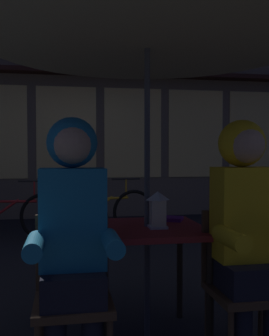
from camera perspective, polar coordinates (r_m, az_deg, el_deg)
name	(u,v)px	position (r m, az deg, el deg)	size (l,w,h in m)	color
cafe_table	(147,242)	(2.63, 1.79, -10.44)	(0.72, 0.72, 0.74)	maroon
patio_umbrella	(147,18)	(2.70, 1.83, 20.44)	(2.10, 2.10, 2.31)	#4C4C51
lantern	(158,209)	(2.53, 3.31, -5.80)	(0.11, 0.11, 0.23)	white
chair_left	(73,288)	(2.26, -8.72, -16.48)	(0.40, 0.40, 0.87)	#513823
chair_right	(242,278)	(2.47, 14.99, -14.88)	(0.40, 0.40, 0.87)	#513823
person_left_hooded	(73,223)	(2.11, -8.73, -7.76)	(0.45, 0.56, 1.40)	black
person_right_hooded	(247,218)	(2.34, 15.66, -6.86)	(0.45, 0.56, 1.40)	black
shopfront_building	(130,59)	(8.23, -0.58, 15.26)	(10.00, 0.93, 6.20)	#6B5B4C
bicycle_second	(6,216)	(5.88, -17.74, -6.46)	(1.67, 0.29, 0.84)	black
bicycle_third	(101,212)	(5.96, -4.77, -6.25)	(1.66, 0.36, 0.84)	black
book	(168,219)	(2.84, 4.75, -7.16)	(0.20, 0.14, 0.02)	#661E7A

